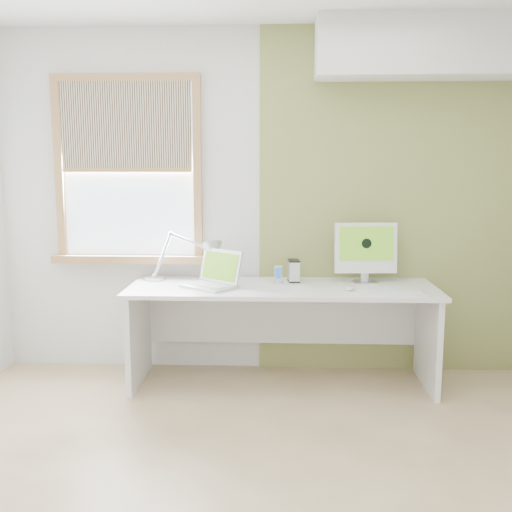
# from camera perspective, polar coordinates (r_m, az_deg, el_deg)

# --- Properties ---
(room) EXTENTS (4.04, 3.54, 2.64)m
(room) POSITION_cam_1_polar(r_m,az_deg,el_deg) (2.74, -0.90, 2.79)
(room) COLOR #A2855D
(room) RESTS_ON ground
(accent_wall) EXTENTS (2.00, 0.02, 2.60)m
(accent_wall) POSITION_cam_1_polar(r_m,az_deg,el_deg) (4.54, 13.12, 5.01)
(accent_wall) COLOR olive
(accent_wall) RESTS_ON room
(soffit) EXTENTS (1.60, 0.40, 0.42)m
(soffit) POSITION_cam_1_polar(r_m,az_deg,el_deg) (4.48, 16.72, 18.95)
(soffit) COLOR white
(soffit) RESTS_ON room
(window) EXTENTS (1.20, 0.14, 1.42)m
(window) POSITION_cam_1_polar(r_m,az_deg,el_deg) (4.58, -12.39, 8.13)
(window) COLOR #AA7845
(window) RESTS_ON room
(desk) EXTENTS (2.20, 0.70, 0.73)m
(desk) POSITION_cam_1_polar(r_m,az_deg,el_deg) (4.29, 2.54, -5.34)
(desk) COLOR white
(desk) RESTS_ON room
(desk_lamp) EXTENTS (0.65, 0.26, 0.37)m
(desk_lamp) POSITION_cam_1_polar(r_m,az_deg,el_deg) (4.36, -5.31, 0.06)
(desk_lamp) COLOR silver
(desk_lamp) RESTS_ON desk
(laptop) EXTENTS (0.46, 0.45, 0.26)m
(laptop) POSITION_cam_1_polar(r_m,az_deg,el_deg) (4.18, -4.15, -2.12)
(laptop) COLOR silver
(laptop) RESTS_ON desk
(phone_dock) EXTENTS (0.07, 0.07, 0.13)m
(phone_dock) POSITION_cam_1_polar(r_m,az_deg,el_deg) (4.29, 2.17, -2.18)
(phone_dock) COLOR silver
(phone_dock) RESTS_ON desk
(external_drive) EXTENTS (0.09, 0.13, 0.16)m
(external_drive) POSITION_cam_1_polar(r_m,az_deg,el_deg) (4.34, 3.70, -1.44)
(external_drive) COLOR silver
(external_drive) RESTS_ON desk
(imac) EXTENTS (0.46, 0.16, 0.44)m
(imac) POSITION_cam_1_polar(r_m,az_deg,el_deg) (4.34, 10.65, 0.65)
(imac) COLOR silver
(imac) RESTS_ON desk
(keyboard) EXTENTS (0.44, 0.13, 0.02)m
(keyboard) POSITION_cam_1_polar(r_m,az_deg,el_deg) (4.05, 13.13, -3.46)
(keyboard) COLOR white
(keyboard) RESTS_ON desk
(mouse) EXTENTS (0.08, 0.11, 0.03)m
(mouse) POSITION_cam_1_polar(r_m,az_deg,el_deg) (4.09, 9.15, -3.14)
(mouse) COLOR white
(mouse) RESTS_ON desk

